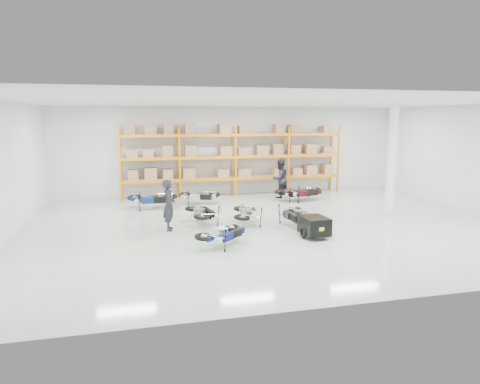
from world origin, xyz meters
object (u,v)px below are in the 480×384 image
object	(u,v)px
moto_black_far_left	(202,210)
trailer	(314,226)
moto_back_b	(199,193)
moto_back_c	(296,190)
moto_silver_left	(247,211)
person_left	(169,205)
moto_blue_centre	(223,230)
person_back	(280,179)
moto_back_a	(152,196)
moto_touring_right	(297,212)
moto_back_d	(303,189)

from	to	relation	value
moto_black_far_left	trailer	size ratio (longest dim) A/B	1.04
moto_back_b	moto_back_c	bearing A→B (deg)	-80.39
trailer	moto_silver_left	bearing A→B (deg)	122.62
trailer	person_left	xyz separation A→B (m)	(-4.61, 2.14, 0.50)
moto_blue_centre	person_back	size ratio (longest dim) A/B	0.86
moto_silver_left	moto_back_b	bearing A→B (deg)	-62.28
moto_back_a	person_left	world-z (taller)	person_left
moto_silver_left	person_back	world-z (taller)	person_back
moto_blue_centre	moto_touring_right	xyz separation A→B (m)	(3.13, 1.81, 0.04)
person_left	moto_back_d	bearing A→B (deg)	-54.49
moto_blue_centre	moto_silver_left	world-z (taller)	moto_silver_left
moto_back_d	moto_silver_left	bearing A→B (deg)	126.88
trailer	moto_back_b	world-z (taller)	moto_back_b
moto_back_d	person_back	distance (m)	1.38
moto_back_d	person_back	bearing A→B (deg)	28.08
person_back	trailer	bearing A→B (deg)	56.20
moto_back_c	person_back	xyz separation A→B (m)	(-0.46, 1.06, 0.43)
moto_black_far_left	trailer	world-z (taller)	moto_black_far_left
moto_touring_right	moto_back_a	xyz separation A→B (m)	(-5.06, 4.42, 0.03)
moto_silver_left	moto_back_c	size ratio (longest dim) A/B	1.01
moto_silver_left	person_back	bearing A→B (deg)	-109.13
moto_back_c	person_left	world-z (taller)	person_left
moto_back_c	person_back	distance (m)	1.23
moto_back_b	moto_touring_right	bearing A→B (deg)	-135.40
moto_blue_centre	moto_back_a	xyz separation A→B (m)	(-1.93, 6.24, 0.07)
moto_silver_left	moto_black_far_left	world-z (taller)	moto_black_far_left
moto_blue_centre	moto_touring_right	bearing A→B (deg)	-99.49
moto_back_b	moto_back_d	xyz separation A→B (m)	(4.96, -0.35, 0.06)
trailer	moto_back_b	bearing A→B (deg)	109.75
moto_back_c	moto_blue_centre	bearing A→B (deg)	143.19
moto_back_a	person_left	bearing A→B (deg)	-169.36
moto_blue_centre	trailer	world-z (taller)	moto_blue_centre
trailer	moto_back_d	distance (m)	6.49
trailer	person_back	bearing A→B (deg)	75.75
moto_blue_centre	trailer	bearing A→B (deg)	-125.63
trailer	moto_back_c	xyz separation A→B (m)	(1.71, 6.15, 0.12)
moto_back_a	moto_back_c	bearing A→B (deg)	-84.83
moto_blue_centre	moto_black_far_left	bearing A→B (deg)	-35.77
moto_back_a	trailer	bearing A→B (deg)	-135.92
moto_touring_right	moto_back_a	distance (m)	6.72
moto_black_far_left	moto_touring_right	distance (m)	3.52
moto_touring_right	moto_back_c	size ratio (longest dim) A/B	1.03
moto_back_c	person_left	distance (m)	7.50
moto_back_b	person_left	world-z (taller)	person_left
moto_black_far_left	moto_back_a	size ratio (longest dim) A/B	0.94
moto_back_b	moto_back_c	distance (m)	4.64
moto_black_far_left	person_back	world-z (taller)	person_back
moto_black_far_left	moto_back_b	distance (m)	3.77
person_back	moto_touring_right	bearing A→B (deg)	53.47
trailer	person_back	xyz separation A→B (m)	(1.25, 7.21, 0.55)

